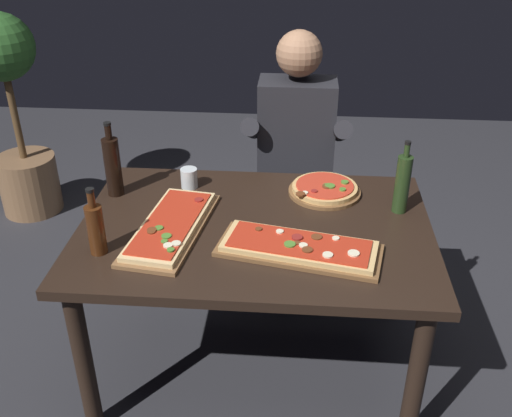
{
  "coord_description": "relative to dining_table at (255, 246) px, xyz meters",
  "views": [
    {
      "loc": [
        0.16,
        -1.99,
        1.96
      ],
      "look_at": [
        0.0,
        0.05,
        0.79
      ],
      "focal_mm": 41.27,
      "sensor_mm": 36.0,
      "label": 1
    }
  ],
  "objects": [
    {
      "name": "wine_bottle_dark",
      "position": [
        -0.63,
        0.22,
        0.23
      ],
      "size": [
        0.07,
        0.07,
        0.33
      ],
      "color": "black",
      "rests_on": "dining_table"
    },
    {
      "name": "pizza_rectangular_left",
      "position": [
        -0.33,
        -0.06,
        0.11
      ],
      "size": [
        0.32,
        0.61,
        0.05
      ],
      "color": "brown",
      "rests_on": "dining_table"
    },
    {
      "name": "pizza_round_far",
      "position": [
        0.28,
        0.29,
        0.12
      ],
      "size": [
        0.31,
        0.31,
        0.05
      ],
      "color": "brown",
      "rests_on": "dining_table"
    },
    {
      "name": "oil_bottle_amber",
      "position": [
        0.59,
        0.17,
        0.22
      ],
      "size": [
        0.06,
        0.06,
        0.31
      ],
      "color": "#233819",
      "rests_on": "dining_table"
    },
    {
      "name": "ground_plane",
      "position": [
        0.0,
        0.0,
        -0.64
      ],
      "size": [
        6.4,
        6.4,
        0.0
      ],
      "primitive_type": "plane",
      "color": "#2D2D33"
    },
    {
      "name": "vinegar_bottle_green",
      "position": [
        -0.56,
        -0.23,
        0.2
      ],
      "size": [
        0.06,
        0.06,
        0.27
      ],
      "color": "#47230F",
      "rests_on": "dining_table"
    },
    {
      "name": "dining_table",
      "position": [
        0.0,
        0.0,
        0.0
      ],
      "size": [
        1.4,
        0.96,
        0.74
      ],
      "color": "black",
      "rests_on": "ground_plane"
    },
    {
      "name": "seated_diner",
      "position": [
        0.15,
        0.74,
        0.1
      ],
      "size": [
        0.53,
        0.41,
        1.33
      ],
      "color": "#23232D",
      "rests_on": "ground_plane"
    },
    {
      "name": "diner_chair",
      "position": [
        0.15,
        0.86,
        -0.16
      ],
      "size": [
        0.44,
        0.44,
        0.87
      ],
      "color": "black",
      "rests_on": "ground_plane"
    },
    {
      "name": "pizza_rectangular_front",
      "position": [
        0.18,
        -0.18,
        0.12
      ],
      "size": [
        0.64,
        0.35,
        0.05
      ],
      "color": "brown",
      "rests_on": "dining_table"
    },
    {
      "name": "tumbler_near_camera",
      "position": [
        -0.32,
        0.31,
        0.13
      ],
      "size": [
        0.07,
        0.07,
        0.09
      ],
      "color": "silver",
      "rests_on": "dining_table"
    },
    {
      "name": "potted_plant_corner",
      "position": [
        -1.59,
        1.31,
        0.02
      ],
      "size": [
        0.4,
        0.4,
        1.28
      ],
      "color": "#846042",
      "rests_on": "ground_plane"
    }
  ]
}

